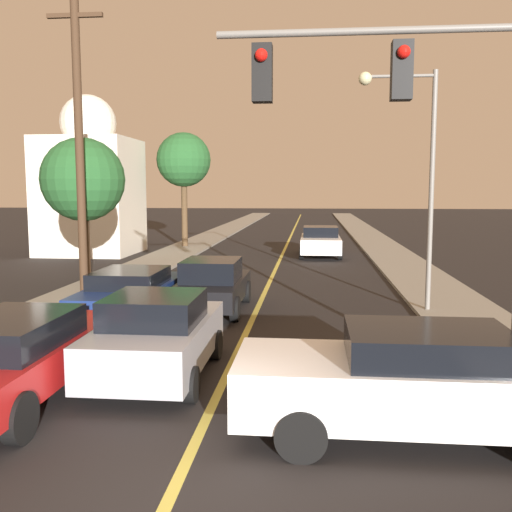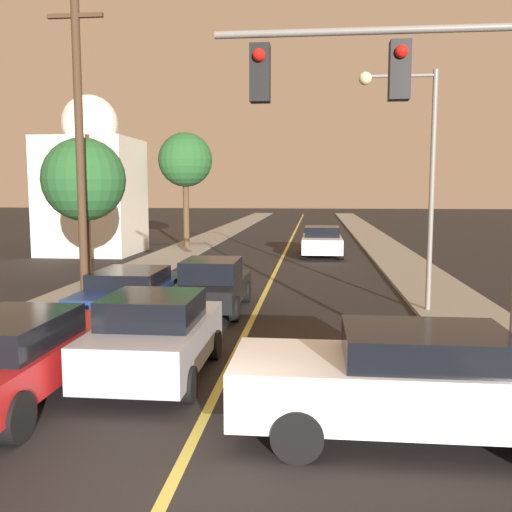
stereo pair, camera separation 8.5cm
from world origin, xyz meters
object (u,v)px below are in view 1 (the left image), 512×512
car_near_lane_front (157,336)px  streetlamp_right (413,155)px  car_outer_lane_front (18,355)px  traffic_signal_mast (422,126)px  car_outer_lane_second (132,292)px  car_far_oncoming (320,241)px  tree_left_far (184,161)px  utility_pole_left (79,147)px  car_crossing_right (415,381)px  tree_left_near (83,180)px  domed_building_left (90,185)px  car_near_lane_second (212,285)px

car_near_lane_front → streetlamp_right: 9.02m
car_near_lane_front → car_outer_lane_front: 2.37m
traffic_signal_mast → car_outer_lane_second: bearing=140.7°
car_far_oncoming → car_near_lane_front: bearing=80.6°
car_near_lane_front → tree_left_far: tree_left_far is taller
streetlamp_right → car_outer_lane_front: bearing=-135.1°
streetlamp_right → utility_pole_left: (-9.35, -0.23, 0.27)m
car_outer_lane_front → utility_pole_left: bearing=104.3°
car_crossing_right → tree_left_near: 15.22m
tree_left_near → tree_left_far: bearing=88.1°
utility_pole_left → car_far_oncoming: bearing=62.8°
car_near_lane_front → utility_pole_left: (-3.82, 5.92, 3.86)m
traffic_signal_mast → tree_left_near: bearing=134.0°
car_crossing_right → tree_left_near: (-9.45, 11.55, 2.96)m
car_outer_lane_second → car_near_lane_front: bearing=-67.1°
car_outer_lane_second → streetlamp_right: 8.48m
car_outer_lane_second → traffic_signal_mast: bearing=-39.3°
utility_pole_left → tree_left_far: utility_pole_left is taller
car_near_lane_front → utility_pole_left: 8.03m
tree_left_near → tree_left_far: 13.92m
traffic_signal_mast → tree_left_near: (-9.70, 10.06, -0.67)m
car_near_lane_front → traffic_signal_mast: size_ratio=0.64×
domed_building_left → tree_left_near: bearing=-69.5°
car_outer_lane_front → domed_building_left: size_ratio=0.61×
domed_building_left → streetlamp_right: bearing=-43.1°
traffic_signal_mast → tree_left_far: tree_left_far is taller
car_outer_lane_front → tree_left_far: tree_left_far is taller
car_outer_lane_front → traffic_signal_mast: bearing=5.8°
car_near_lane_second → utility_pole_left: size_ratio=0.48×
car_outer_lane_second → tree_left_far: bearing=98.4°
car_crossing_right → tree_left_far: (-8.98, 25.40, 4.34)m
car_near_lane_second → car_crossing_right: car_crossing_right is taller
car_far_oncoming → tree_left_near: bearing=50.6°
car_crossing_right → tree_left_far: tree_left_far is taller
car_near_lane_front → car_far_oncoming: bearing=80.6°
car_far_oncoming → utility_pole_left: 15.96m
car_outer_lane_second → car_crossing_right: (6.23, -6.80, 0.08)m
traffic_signal_mast → domed_building_left: (-13.61, 20.51, -0.76)m
streetlamp_right → tree_left_near: size_ratio=1.27×
car_near_lane_second → streetlamp_right: (5.54, 0.29, 3.63)m
car_near_lane_front → car_crossing_right: (4.26, -2.15, 0.03)m
traffic_signal_mast → car_near_lane_second: bearing=124.7°
car_outer_lane_front → tree_left_near: (-3.22, 10.73, 3.02)m
car_outer_lane_second → utility_pole_left: size_ratio=0.55×
car_outer_lane_front → car_near_lane_front: bearing=33.9°
car_far_oncoming → tree_left_near: size_ratio=0.91×
car_near_lane_front → car_far_oncoming: size_ratio=0.83×
tree_left_far → utility_pole_left: bearing=-87.0°
car_near_lane_second → car_outer_lane_second: bearing=-148.5°
domed_building_left → car_far_oncoming: bearing=-0.7°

